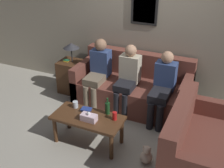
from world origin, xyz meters
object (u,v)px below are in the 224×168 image
couch_side (201,150)px  coffee_table (88,121)px  drinking_glass (75,104)px  teddy_bear (146,155)px  person_left (98,70)px  person_middle (128,76)px  person_right (163,85)px  wine_bottle (107,108)px  couch_main (133,89)px

couch_side → coffee_table: bearing=93.7°
drinking_glass → teddy_bear: drinking_glass is taller
drinking_glass → person_left: 0.99m
person_middle → person_right: person_middle is taller
drinking_glass → person_middle: size_ratio=0.09×
teddy_bear → couch_side: bearing=13.5°
coffee_table → teddy_bear: bearing=-3.6°
wine_bottle → drinking_glass: bearing=-175.3°
coffee_table → wine_bottle: wine_bottle is taller
person_left → wine_bottle: bearing=-56.5°
person_right → teddy_bear: size_ratio=4.28×
person_left → teddy_bear: bearing=-41.9°
couch_side → person_left: 2.27m
person_middle → person_right: size_ratio=1.01×
couch_side → person_left: (-2.00, 1.02, 0.34)m
person_left → person_middle: person_left is taller
couch_main → person_middle: bearing=-98.4°
wine_bottle → person_right: bearing=55.9°
drinking_glass → person_left: bearing=95.6°
drinking_glass → person_left: person_left is taller
couch_main → couch_side: 1.83m
coffee_table → person_left: (-0.38, 1.12, 0.28)m
person_right → teddy_bear: person_right is taller
person_left → person_right: person_left is taller
drinking_glass → person_middle: bearing=63.0°
person_middle → coffee_table: bearing=-100.1°
couch_side → person_left: person_left is taller
couch_main → person_left: person_left is taller
coffee_table → person_left: person_left is taller
coffee_table → wine_bottle: (0.23, 0.19, 0.17)m
drinking_glass → teddy_bear: (1.22, -0.21, -0.40)m
wine_bottle → drinking_glass: (-0.52, -0.04, -0.05)m
drinking_glass → person_left: (-0.10, 0.97, 0.15)m
couch_side → teddy_bear: couch_side is taller
couch_side → wine_bottle: 1.40m
person_left → teddy_bear: (1.32, -1.18, -0.55)m
couch_main → coffee_table: (-0.22, -1.30, 0.07)m
coffee_table → drinking_glass: drinking_glass is taller
person_left → person_middle: bearing=-2.2°
person_left → drinking_glass: bearing=-84.4°
couch_side → person_right: person_right is taller
couch_side → drinking_glass: size_ratio=14.25×
couch_side → person_left: bearing=63.0°
couch_side → teddy_bear: 0.73m
couch_side → wine_bottle: couch_side is taller
drinking_glass → person_middle: 1.08m
couch_main → person_middle: (-0.03, -0.20, 0.34)m
teddy_bear → coffee_table: bearing=176.4°
person_middle → teddy_bear: person_middle is taller
couch_main → coffee_table: couch_main is taller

